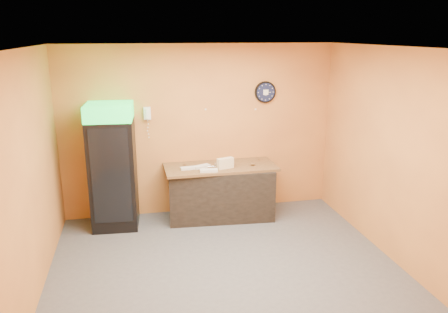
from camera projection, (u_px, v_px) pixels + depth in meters
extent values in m
plane|color=#47474C|center=(225.00, 267.00, 5.72)|extent=(4.50, 4.50, 0.00)
cube|color=#DC8B3E|center=(200.00, 130.00, 7.22)|extent=(4.50, 0.02, 2.80)
cube|color=#DC8B3E|center=(29.00, 177.00, 4.88)|extent=(0.02, 4.00, 2.80)
cube|color=#DC8B3E|center=(391.00, 155.00, 5.79)|extent=(0.02, 4.00, 2.80)
cube|color=white|center=(225.00, 47.00, 4.95)|extent=(4.50, 4.00, 0.02)
cube|color=black|center=(114.00, 174.00, 6.75)|extent=(0.73, 0.73, 1.70)
cube|color=#1AE446|center=(109.00, 112.00, 6.49)|extent=(0.73, 0.73, 0.24)
cube|color=black|center=(114.00, 176.00, 6.41)|extent=(0.56, 0.06, 1.46)
cube|color=black|center=(221.00, 193.00, 7.19)|extent=(1.73, 0.87, 0.84)
cylinder|color=black|center=(265.00, 92.00, 7.25)|extent=(0.36, 0.05, 0.36)
cylinder|color=#0F1433|center=(266.00, 92.00, 7.22)|extent=(0.31, 0.01, 0.31)
cube|color=white|center=(266.00, 92.00, 7.21)|extent=(0.09, 0.00, 0.09)
cube|color=white|center=(147.00, 113.00, 6.91)|extent=(0.11, 0.06, 0.20)
cube|color=white|center=(147.00, 114.00, 6.87)|extent=(0.05, 0.04, 0.16)
cube|color=brown|center=(220.00, 167.00, 7.07)|extent=(1.81, 0.77, 0.04)
cube|color=beige|center=(225.00, 167.00, 6.93)|extent=(0.28, 0.16, 0.06)
cube|color=beige|center=(225.00, 163.00, 6.92)|extent=(0.28, 0.16, 0.06)
cube|color=beige|center=(225.00, 160.00, 6.90)|extent=(0.28, 0.16, 0.06)
cube|color=silver|center=(188.00, 168.00, 6.88)|extent=(0.26, 0.12, 0.04)
cube|color=silver|center=(209.00, 170.00, 6.77)|extent=(0.28, 0.14, 0.04)
cube|color=silver|center=(202.00, 166.00, 6.96)|extent=(0.29, 0.21, 0.04)
cylinder|color=silver|center=(217.00, 165.00, 7.00)|extent=(0.07, 0.07, 0.07)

